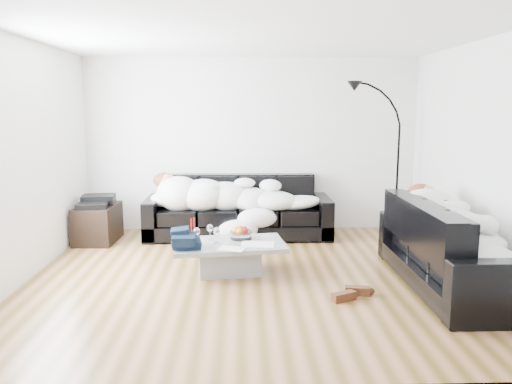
{
  "coord_description": "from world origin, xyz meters",
  "views": [
    {
      "loc": [
        -0.17,
        -5.34,
        1.85
      ],
      "look_at": [
        0.0,
        0.3,
        0.9
      ],
      "focal_mm": 35.0,
      "sensor_mm": 36.0,
      "label": 1
    }
  ],
  "objects_px": {
    "wine_glass_c": "(217,235)",
    "fruit_bowl": "(241,233)",
    "sleeper_back": "(238,193)",
    "wine_glass_b": "(197,235)",
    "sleeper_right": "(454,226)",
    "av_cabinet": "(98,223)",
    "sofa_back": "(238,207)",
    "sofa_right": "(453,245)",
    "stereo": "(96,201)",
    "candle_right": "(194,227)",
    "floor_lamp": "(398,168)",
    "candle_left": "(191,228)",
    "shoes": "(350,293)",
    "coffee_table": "(229,258)",
    "wine_glass_a": "(210,232)"
  },
  "relations": [
    {
      "from": "candle_right",
      "to": "floor_lamp",
      "type": "distance_m",
      "value": 3.24
    },
    {
      "from": "sleeper_right",
      "to": "wine_glass_b",
      "type": "bearing_deg",
      "value": 80.15
    },
    {
      "from": "sofa_back",
      "to": "candle_right",
      "type": "xyz_separation_m",
      "value": [
        -0.51,
        -1.38,
        0.04
      ]
    },
    {
      "from": "sleeper_right",
      "to": "av_cabinet",
      "type": "height_order",
      "value": "sleeper_right"
    },
    {
      "from": "candle_right",
      "to": "sofa_right",
      "type": "bearing_deg",
      "value": -15.59
    },
    {
      "from": "fruit_bowl",
      "to": "sofa_right",
      "type": "bearing_deg",
      "value": -15.83
    },
    {
      "from": "shoes",
      "to": "sofa_right",
      "type": "bearing_deg",
      "value": 1.58
    },
    {
      "from": "candle_left",
      "to": "floor_lamp",
      "type": "xyz_separation_m",
      "value": [
        2.88,
        1.49,
        0.52
      ]
    },
    {
      "from": "sleeper_back",
      "to": "candle_left",
      "type": "height_order",
      "value": "sleeper_back"
    },
    {
      "from": "stereo",
      "to": "wine_glass_c",
      "type": "bearing_deg",
      "value": -47.0
    },
    {
      "from": "sleeper_back",
      "to": "wine_glass_c",
      "type": "xyz_separation_m",
      "value": [
        -0.24,
        -1.64,
        -0.2
      ]
    },
    {
      "from": "wine_glass_c",
      "to": "sofa_back",
      "type": "bearing_deg",
      "value": 82.03
    },
    {
      "from": "candle_left",
      "to": "floor_lamp",
      "type": "relative_size",
      "value": 0.11
    },
    {
      "from": "coffee_table",
      "to": "candle_right",
      "type": "distance_m",
      "value": 0.59
    },
    {
      "from": "wine_glass_c",
      "to": "fruit_bowl",
      "type": "bearing_deg",
      "value": 31.73
    },
    {
      "from": "sleeper_right",
      "to": "av_cabinet",
      "type": "relative_size",
      "value": 2.51
    },
    {
      "from": "stereo",
      "to": "candle_right",
      "type": "bearing_deg",
      "value": -45.06
    },
    {
      "from": "av_cabinet",
      "to": "stereo",
      "type": "xyz_separation_m",
      "value": [
        0.0,
        0.0,
        0.32
      ]
    },
    {
      "from": "fruit_bowl",
      "to": "av_cabinet",
      "type": "bearing_deg",
      "value": 147.36
    },
    {
      "from": "sleeper_back",
      "to": "stereo",
      "type": "distance_m",
      "value": 1.98
    },
    {
      "from": "av_cabinet",
      "to": "shoes",
      "type": "bearing_deg",
      "value": -33.47
    },
    {
      "from": "fruit_bowl",
      "to": "candle_right",
      "type": "xyz_separation_m",
      "value": [
        -0.55,
        0.14,
        0.04
      ]
    },
    {
      "from": "sofa_right",
      "to": "fruit_bowl",
      "type": "height_order",
      "value": "sofa_right"
    },
    {
      "from": "sofa_back",
      "to": "sleeper_back",
      "type": "xyz_separation_m",
      "value": [
        -0.0,
        -0.05,
        0.21
      ]
    },
    {
      "from": "wine_glass_c",
      "to": "sleeper_back",
      "type": "bearing_deg",
      "value": 81.8
    },
    {
      "from": "wine_glass_a",
      "to": "stereo",
      "type": "distance_m",
      "value": 2.09
    },
    {
      "from": "sofa_back",
      "to": "sleeper_back",
      "type": "height_order",
      "value": "sleeper_back"
    },
    {
      "from": "coffee_table",
      "to": "wine_glass_b",
      "type": "relative_size",
      "value": 7.08
    },
    {
      "from": "sleeper_back",
      "to": "candle_right",
      "type": "bearing_deg",
      "value": -111.04
    },
    {
      "from": "fruit_bowl",
      "to": "wine_glass_b",
      "type": "distance_m",
      "value": 0.52
    },
    {
      "from": "sleeper_back",
      "to": "floor_lamp",
      "type": "height_order",
      "value": "floor_lamp"
    },
    {
      "from": "sofa_right",
      "to": "fruit_bowl",
      "type": "distance_m",
      "value": 2.29
    },
    {
      "from": "coffee_table",
      "to": "shoes",
      "type": "bearing_deg",
      "value": -32.87
    },
    {
      "from": "sofa_right",
      "to": "floor_lamp",
      "type": "distance_m",
      "value": 2.29
    },
    {
      "from": "wine_glass_c",
      "to": "candle_right",
      "type": "height_order",
      "value": "candle_right"
    },
    {
      "from": "candle_right",
      "to": "wine_glass_a",
      "type": "bearing_deg",
      "value": -36.18
    },
    {
      "from": "sleeper_right",
      "to": "wine_glass_b",
      "type": "xyz_separation_m",
      "value": [
        -2.7,
        0.47,
        -0.2
      ]
    },
    {
      "from": "fruit_bowl",
      "to": "wine_glass_a",
      "type": "distance_m",
      "value": 0.36
    },
    {
      "from": "sleeper_back",
      "to": "sofa_back",
      "type": "bearing_deg",
      "value": 90.0
    },
    {
      "from": "candle_left",
      "to": "stereo",
      "type": "height_order",
      "value": "stereo"
    },
    {
      "from": "sofa_back",
      "to": "shoes",
      "type": "xyz_separation_m",
      "value": [
        1.11,
        -2.46,
        -0.39
      ]
    },
    {
      "from": "coffee_table",
      "to": "shoes",
      "type": "height_order",
      "value": "coffee_table"
    },
    {
      "from": "candle_right",
      "to": "floor_lamp",
      "type": "relative_size",
      "value": 0.11
    },
    {
      "from": "sleeper_back",
      "to": "wine_glass_b",
      "type": "distance_m",
      "value": 1.7
    },
    {
      "from": "coffee_table",
      "to": "wine_glass_a",
      "type": "distance_m",
      "value": 0.38
    },
    {
      "from": "sofa_back",
      "to": "floor_lamp",
      "type": "bearing_deg",
      "value": 1.86
    },
    {
      "from": "wine_glass_c",
      "to": "av_cabinet",
      "type": "height_order",
      "value": "wine_glass_c"
    },
    {
      "from": "sleeper_back",
      "to": "stereo",
      "type": "xyz_separation_m",
      "value": [
        -1.97,
        -0.19,
        -0.06
      ]
    },
    {
      "from": "sofa_right",
      "to": "sleeper_right",
      "type": "xyz_separation_m",
      "value": [
        0.0,
        0.0,
        0.21
      ]
    },
    {
      "from": "sofa_back",
      "to": "stereo",
      "type": "bearing_deg",
      "value": -173.18
    }
  ]
}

